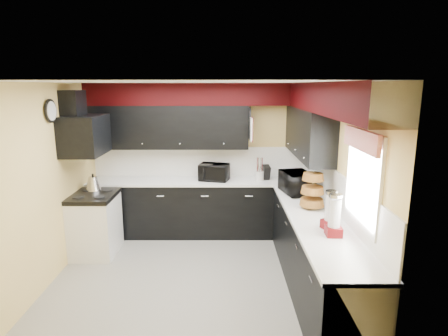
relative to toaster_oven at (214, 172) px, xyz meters
name	(u,v)px	position (x,y,z in m)	size (l,w,h in m)	color
ground	(193,277)	(-0.24, -1.48, -1.07)	(3.60, 3.60, 0.00)	gray
wall_back	(200,158)	(-0.24, 0.32, 0.18)	(3.60, 0.06, 2.50)	#E0C666
wall_right	(336,185)	(1.56, -1.48, 0.18)	(0.06, 3.60, 2.50)	#E0C666
wall_left	(46,185)	(-2.04, -1.48, 0.18)	(0.06, 3.60, 2.50)	#E0C666
ceiling	(189,82)	(-0.24, -1.48, 1.43)	(3.60, 3.60, 0.06)	white
cab_back	(200,208)	(-0.24, 0.02, -0.62)	(3.60, 0.60, 0.90)	black
cab_right	(314,256)	(1.26, -1.78, -0.62)	(0.60, 3.00, 0.90)	black
counter_back	(199,181)	(-0.24, 0.02, -0.15)	(3.62, 0.64, 0.04)	white
counter_right	(317,219)	(1.26, -1.78, -0.15)	(0.64, 3.02, 0.04)	white
splash_back	(200,162)	(-0.24, 0.31, 0.12)	(3.60, 0.02, 0.50)	white
splash_right	(335,190)	(1.55, -1.48, 0.12)	(0.02, 3.60, 0.50)	white
upper_back	(169,127)	(-0.74, 0.14, 0.73)	(2.60, 0.35, 0.70)	black
upper_right	(308,132)	(1.38, -0.58, 0.73)	(0.35, 1.80, 0.70)	black
soffit_back	(199,94)	(-0.24, 0.14, 1.25)	(3.60, 0.36, 0.35)	black
soffit_right	(331,98)	(1.38, -1.66, 1.25)	(0.36, 3.24, 0.35)	black
stove	(96,226)	(-1.74, -0.73, -0.64)	(0.60, 0.75, 0.86)	white
cooktop	(93,196)	(-1.74, -0.73, -0.18)	(0.62, 0.77, 0.06)	black
hood	(85,135)	(-1.79, -0.73, 0.71)	(0.50, 0.78, 0.55)	black
hood_duct	(73,105)	(-1.92, -0.73, 1.13)	(0.24, 0.40, 0.40)	black
window	(363,180)	(1.54, -2.38, 0.48)	(0.03, 0.86, 0.96)	white
valance	(361,140)	(1.49, -2.38, 0.88)	(0.04, 0.88, 0.20)	red
pan_top	(250,115)	(0.58, 0.07, 0.93)	(0.03, 0.22, 0.40)	black
pan_mid	(250,132)	(0.58, -0.06, 0.68)	(0.03, 0.28, 0.46)	black
pan_low	(249,131)	(0.58, 0.20, 0.65)	(0.03, 0.24, 0.42)	black
cut_board	(251,129)	(0.59, -0.18, 0.73)	(0.03, 0.26, 0.35)	white
baskets	(312,190)	(1.28, -1.43, 0.11)	(0.27, 0.27, 0.50)	brown
clock	(51,111)	(-2.01, -1.23, 1.08)	(0.03, 0.30, 0.30)	black
deco_plate	(349,105)	(1.53, -1.83, 1.18)	(0.03, 0.24, 0.24)	white
toaster_oven	(214,172)	(0.00, 0.00, 0.00)	(0.46, 0.39, 0.27)	black
microwave	(297,183)	(1.22, -0.75, 0.02)	(0.55, 0.37, 0.31)	black
utensil_crock	(259,176)	(0.75, -0.01, -0.06)	(0.14, 0.14, 0.15)	silver
knife_block	(266,173)	(0.86, 0.04, -0.02)	(0.11, 0.15, 0.24)	black
kettle	(93,183)	(-1.81, -0.52, -0.05)	(0.23, 0.23, 0.20)	#AFAFB3
dispenser_a	(330,211)	(1.31, -2.13, 0.07)	(0.15, 0.15, 0.40)	#630010
dispenser_b	(334,216)	(1.30, -2.33, 0.08)	(0.16, 0.16, 0.43)	maroon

